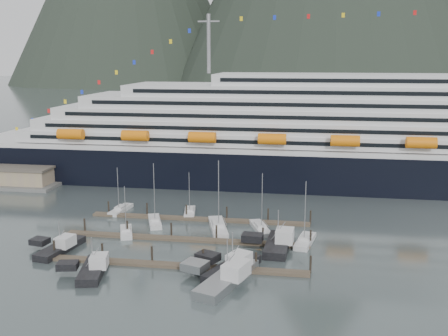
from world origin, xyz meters
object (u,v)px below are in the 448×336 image
Objects in this scene: sailboat_g at (260,228)px; sailboat_b at (155,222)px; trawler_e at (277,243)px; sailboat_e at (121,210)px; sailboat_a at (126,232)px; sailboat_d at (218,227)px; trawler_a at (60,247)px; trawler_b at (92,269)px; trawler_c at (226,277)px; cruise_ship at (352,141)px; trawler_d at (232,267)px; sailboat_f at (190,212)px; sailboat_h at (305,242)px.

sailboat_b is at bearing 67.79° from sailboat_g.
trawler_e is at bearing -132.14° from sailboat_b.
sailboat_a is at bearing -149.88° from sailboat_e.
sailboat_d is 1.27× the size of trawler_a.
trawler_a is at bearing 121.05° from sailboat_a.
sailboat_d is (13.97, -1.64, 0.03)m from sailboat_b.
trawler_b is 0.70× the size of trawler_c.
trawler_b is (-46.34, -69.97, -11.15)m from cruise_ship.
sailboat_g is 10.69m from trawler_e.
sailboat_g reaches higher than trawler_e.
trawler_c is (32.21, -8.62, 0.14)m from trawler_a.
trawler_d is at bearing -159.30° from sailboat_b.
cruise_ship is at bearing 3.43° from trawler_d.
cruise_ship is 20.59× the size of sailboat_f.
trawler_c is at bearing -132.73° from sailboat_e.
cruise_ship is at bearing -49.63° from sailboat_d.
trawler_d is at bearing -128.83° from sailboat_e.
sailboat_f is (16.10, 0.61, -0.00)m from sailboat_e.
cruise_ship is at bearing -2.61° from sailboat_h.
sailboat_d is 26.00m from trawler_c.
cruise_ship reaches higher than sailboat_f.
trawler_a is at bearing 115.06° from sailboat_h.
sailboat_e is at bearing 0.57° from trawler_b.
sailboat_h is at bearing -103.50° from cruise_ship.
sailboat_e reaches higher than trawler_b.
trawler_b is at bearing 154.25° from sailboat_b.
sailboat_e is at bearing 55.90° from sailboat_g.
sailboat_h is at bearing -66.33° from trawler_a.
sailboat_g is 1.04× the size of trawler_a.
sailboat_h is 1.15× the size of trawler_b.
trawler_b is (-34.31, -19.89, 0.47)m from sailboat_h.
sailboat_h reaches higher than sailboat_f.
sailboat_f is at bearing 70.63° from sailboat_h.
trawler_a is (-12.55, -18.38, 0.43)m from sailboat_b.
trawler_e is at bearing -107.77° from cruise_ship.
sailboat_b is 0.86× the size of trawler_c.
cruise_ship reaches higher than trawler_c.
sailboat_f is 0.64× the size of trawler_c.
sailboat_a is 0.83× the size of sailboat_g.
trawler_b is (9.98, -8.71, 0.05)m from trawler_a.
trawler_c is (23.43, -19.65, 0.59)m from sailboat_a.
sailboat_h is at bearing -123.20° from sailboat_d.
trawler_e is at bearing -4.56° from trawler_c.
sailboat_h is 1.07× the size of trawler_a.
sailboat_d is at bearing -45.10° from trawler_b.
sailboat_a is at bearing 80.14° from trawler_d.
sailboat_g reaches higher than trawler_a.
trawler_b is at bearing 122.51° from trawler_e.
trawler_c is at bearing -164.28° from sailboat_b.
sailboat_g is 0.98× the size of sailboat_h.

